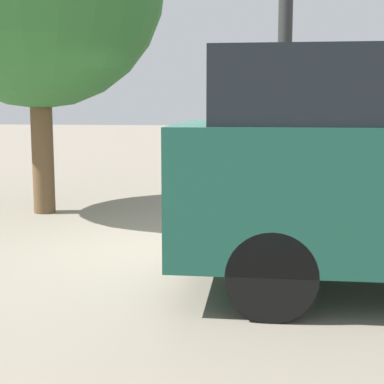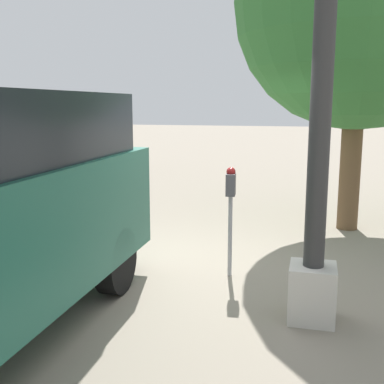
# 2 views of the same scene
# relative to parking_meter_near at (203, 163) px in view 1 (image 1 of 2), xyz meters

# --- Properties ---
(ground_plane) EXTENTS (80.00, 80.00, 0.00)m
(ground_plane) POSITION_rel_parking_meter_near_xyz_m (-0.01, -0.63, -0.99)
(ground_plane) COLOR gray
(parking_meter_near) EXTENTS (0.21, 0.13, 1.34)m
(parking_meter_near) POSITION_rel_parking_meter_near_xyz_m (0.00, 0.00, 0.00)
(parking_meter_near) COLOR #9E9EA3
(parking_meter_near) RESTS_ON ground
(lamp_post) EXTENTS (0.44, 0.44, 6.80)m
(lamp_post) POSITION_rel_parking_meter_near_xyz_m (1.02, 0.98, 1.65)
(lamp_post) COLOR beige
(lamp_post) RESTS_ON ground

